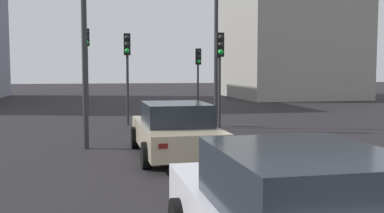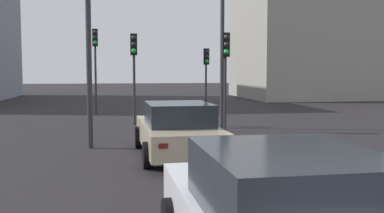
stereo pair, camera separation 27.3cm
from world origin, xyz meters
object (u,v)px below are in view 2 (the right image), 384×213
object	(u,v)px
car_beige_lead	(178,130)
traffic_light_far_right	(95,53)
traffic_light_near_left	(206,66)
traffic_light_near_right	(134,59)
street_lamp_kerbside	(222,0)
traffic_light_far_left	(226,60)

from	to	relation	value
car_beige_lead	traffic_light_far_right	bearing A→B (deg)	11.09
car_beige_lead	traffic_light_near_left	world-z (taller)	traffic_light_near_left
car_beige_lead	traffic_light_near_right	distance (m)	7.47
traffic_light_far_right	street_lamp_kerbside	bearing A→B (deg)	32.84
car_beige_lead	traffic_light_far_left	bearing A→B (deg)	-29.36
traffic_light_far_right	traffic_light_near_left	bearing A→B (deg)	89.39
traffic_light_near_left	street_lamp_kerbside	distance (m)	7.67
car_beige_lead	street_lamp_kerbside	world-z (taller)	street_lamp_kerbside
car_beige_lead	traffic_light_far_left	world-z (taller)	traffic_light_far_left
traffic_light_far_left	traffic_light_far_right	size ratio (longest dim) A/B	0.83
traffic_light_near_right	traffic_light_far_right	bearing A→B (deg)	-157.13
traffic_light_far_left	street_lamp_kerbside	distance (m)	2.60
car_beige_lead	street_lamp_kerbside	bearing A→B (deg)	-25.77
car_beige_lead	street_lamp_kerbside	xyz separation A→B (m)	(5.59, -2.56, 4.38)
traffic_light_near_left	traffic_light_far_left	xyz separation A→B (m)	(-8.20, 0.92, 0.13)
street_lamp_kerbside	traffic_light_near_right	bearing A→B (deg)	65.78
car_beige_lead	traffic_light_near_right	size ratio (longest dim) A/B	1.24
street_lamp_kerbside	traffic_light_far_left	bearing A→B (deg)	174.16
traffic_light_near_right	street_lamp_kerbside	world-z (taller)	street_lamp_kerbside
traffic_light_near_left	traffic_light_far_left	world-z (taller)	traffic_light_far_left
traffic_light_near_right	street_lamp_kerbside	bearing A→B (deg)	69.46
traffic_light_far_left	car_beige_lead	bearing A→B (deg)	-27.30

